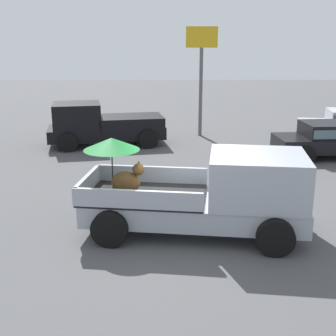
{
  "coord_description": "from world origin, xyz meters",
  "views": [
    {
      "loc": [
        -0.6,
        -9.62,
        4.34
      ],
      "look_at": [
        -0.59,
        1.54,
        1.1
      ],
      "focal_mm": 47.79,
      "sensor_mm": 36.0,
      "label": 1
    }
  ],
  "objects_px": {
    "parked_sedan_near": "(332,138)",
    "pickup_truck_main": "(211,193)",
    "pickup_truck_red": "(101,125)",
    "motel_sign": "(201,60)"
  },
  "relations": [
    {
      "from": "pickup_truck_red",
      "to": "motel_sign",
      "type": "bearing_deg",
      "value": -165.95
    },
    {
      "from": "pickup_truck_red",
      "to": "parked_sedan_near",
      "type": "xyz_separation_m",
      "value": [
        8.98,
        -2.0,
        -0.13
      ]
    },
    {
      "from": "parked_sedan_near",
      "to": "pickup_truck_main",
      "type": "bearing_deg",
      "value": -131.34
    },
    {
      "from": "pickup_truck_main",
      "to": "motel_sign",
      "type": "relative_size",
      "value": 1.08
    },
    {
      "from": "pickup_truck_red",
      "to": "parked_sedan_near",
      "type": "height_order",
      "value": "pickup_truck_red"
    },
    {
      "from": "parked_sedan_near",
      "to": "motel_sign",
      "type": "height_order",
      "value": "motel_sign"
    },
    {
      "from": "pickup_truck_main",
      "to": "parked_sedan_near",
      "type": "relative_size",
      "value": 1.19
    },
    {
      "from": "motel_sign",
      "to": "pickup_truck_main",
      "type": "bearing_deg",
      "value": -92.63
    },
    {
      "from": "pickup_truck_main",
      "to": "pickup_truck_red",
      "type": "xyz_separation_m",
      "value": [
        -3.77,
        8.89,
        -0.1
      ]
    },
    {
      "from": "pickup_truck_red",
      "to": "parked_sedan_near",
      "type": "relative_size",
      "value": 1.14
    }
  ]
}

